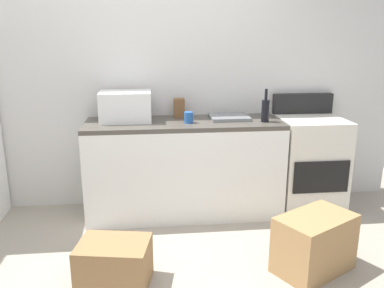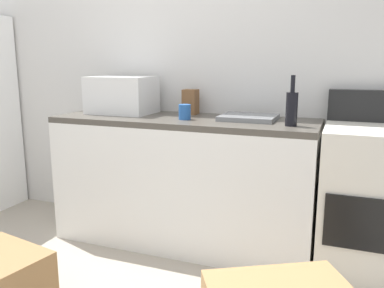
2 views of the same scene
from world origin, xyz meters
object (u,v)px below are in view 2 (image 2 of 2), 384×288
at_px(wine_bottle, 292,108).
at_px(coffee_mug, 185,112).
at_px(cardboard_box_medium, 1,281).
at_px(stove_oven, 373,199).
at_px(microwave, 122,95).
at_px(knife_block, 191,102).

distance_m(wine_bottle, coffee_mug, 0.70).
distance_m(coffee_mug, cardboard_box_medium, 1.44).
distance_m(stove_oven, microwave, 1.84).
xyz_separation_m(wine_bottle, coffee_mug, (-0.70, 0.03, -0.06)).
bearing_deg(wine_bottle, coffee_mug, 177.85).
bearing_deg(stove_oven, microwave, 177.77).
relative_size(microwave, knife_block, 2.56).
relative_size(wine_bottle, coffee_mug, 3.00).
bearing_deg(microwave, coffee_mug, -14.73).
bearing_deg(microwave, cardboard_box_medium, -92.59).
bearing_deg(knife_block, coffee_mug, -76.74).
xyz_separation_m(stove_oven, knife_block, (-1.25, 0.19, 0.52)).
height_order(stove_oven, microwave, microwave).
relative_size(coffee_mug, cardboard_box_medium, 0.21).
bearing_deg(coffee_mug, cardboard_box_medium, -120.72).
relative_size(stove_oven, coffee_mug, 11.00).
bearing_deg(coffee_mug, stove_oven, 3.85).
height_order(wine_bottle, knife_block, wine_bottle).
bearing_deg(microwave, knife_block, 13.69).
height_order(wine_bottle, coffee_mug, wine_bottle).
xyz_separation_m(stove_oven, microwave, (-1.75, 0.07, 0.57)).
xyz_separation_m(knife_block, cardboard_box_medium, (-0.55, -1.30, -0.83)).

